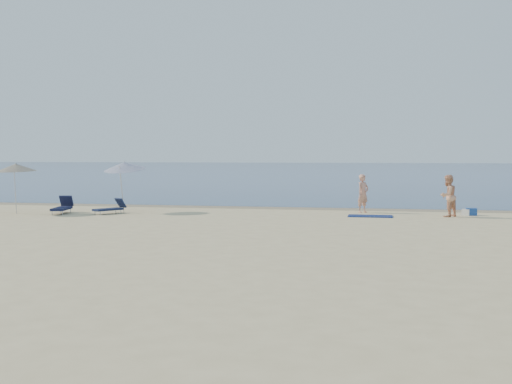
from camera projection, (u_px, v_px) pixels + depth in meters
ground at (183, 288)px, 12.99m from camera, size 160.00×160.00×0.00m
sea at (358, 169)px, 110.94m from camera, size 240.00×160.00×0.01m
wet_sand_strip at (301, 208)px, 31.99m from camera, size 240.00×1.60×0.00m
person_left at (363, 193)px, 29.61m from camera, size 0.74×0.77×1.78m
person_right at (448, 196)px, 27.64m from camera, size 1.10×1.12×1.82m
beach_towel at (370, 216)px, 27.86m from camera, size 1.92×1.08×0.03m
white_bag at (466, 212)px, 28.32m from camera, size 0.41×0.38×0.28m
blue_cooler at (471, 212)px, 28.35m from camera, size 0.47×0.34×0.33m
umbrella_near at (125, 166)px, 29.85m from camera, size 2.10×2.13×2.52m
umbrella_far at (16, 168)px, 29.11m from camera, size 2.11×2.12×2.37m
lounger_left at (62, 207)px, 29.26m from camera, size 0.93×1.87×0.79m
lounger_right at (110, 208)px, 29.15m from camera, size 1.23×1.60×0.69m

